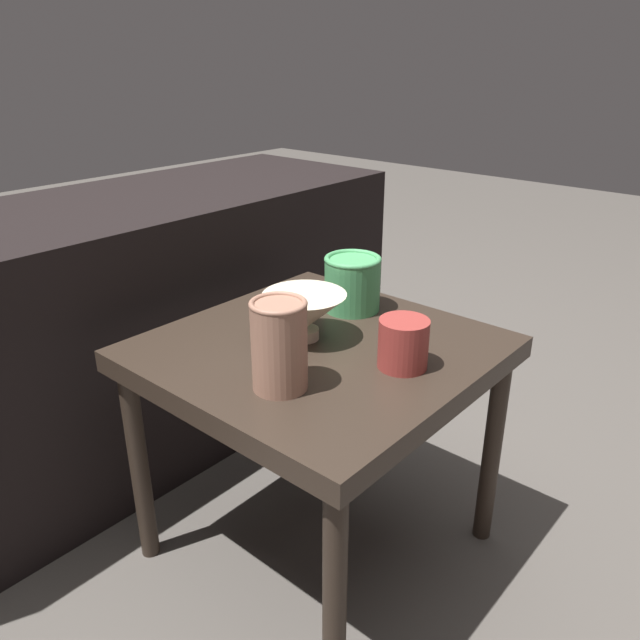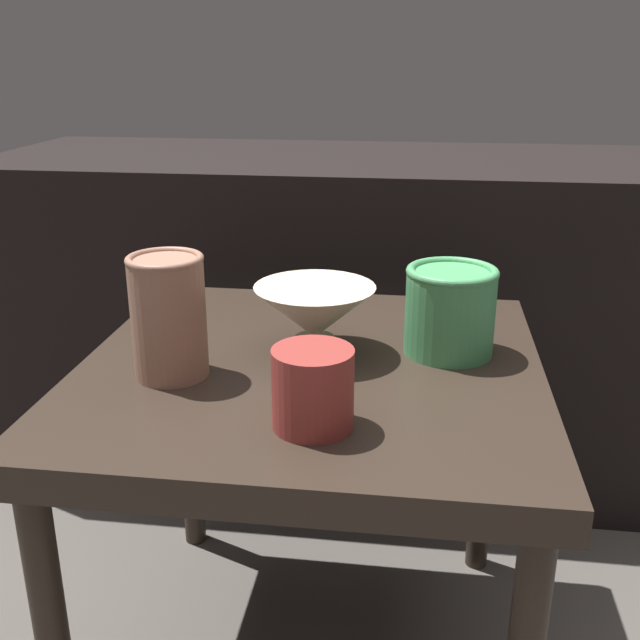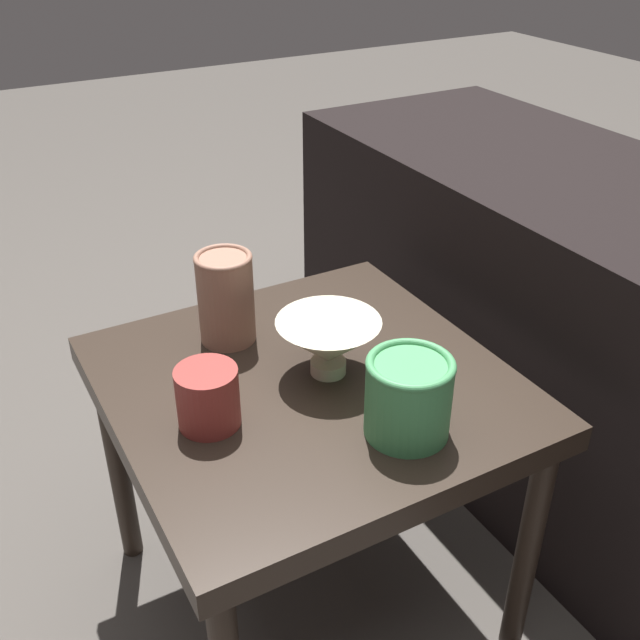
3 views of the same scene
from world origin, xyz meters
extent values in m
plane|color=#4C4742|center=(0.00, 0.00, 0.00)|extent=(8.00, 8.00, 0.00)
cube|color=#2D231C|center=(0.00, 0.00, 0.44)|extent=(0.56, 0.56, 0.04)
cylinder|color=#2D231C|center=(-0.25, -0.24, 0.21)|extent=(0.04, 0.04, 0.42)
cylinder|color=#2D231C|center=(-0.25, 0.24, 0.21)|extent=(0.04, 0.04, 0.42)
cylinder|color=#2D231C|center=(0.25, 0.24, 0.21)|extent=(0.04, 0.04, 0.42)
cube|color=black|center=(0.00, 0.62, 0.31)|extent=(1.42, 0.50, 0.63)
cylinder|color=beige|center=(0.00, 0.03, 0.47)|extent=(0.05, 0.05, 0.02)
cone|color=beige|center=(0.00, 0.03, 0.52)|extent=(0.15, 0.15, 0.07)
cylinder|color=#996B56|center=(-0.16, -0.06, 0.53)|extent=(0.09, 0.09, 0.14)
torus|color=#996B56|center=(-0.16, -0.06, 0.60)|extent=(0.09, 0.09, 0.01)
cylinder|color=#47995B|center=(0.17, 0.06, 0.52)|extent=(0.11, 0.11, 0.11)
torus|color=#47995B|center=(0.17, 0.06, 0.57)|extent=(0.11, 0.11, 0.01)
cylinder|color=maroon|center=(0.03, -0.16, 0.50)|extent=(0.08, 0.08, 0.08)
camera|label=1|loc=(-0.76, -0.66, 0.95)|focal=35.00mm
camera|label=2|loc=(0.13, -0.84, 0.83)|focal=42.00mm
camera|label=3|loc=(0.79, -0.41, 1.09)|focal=42.00mm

